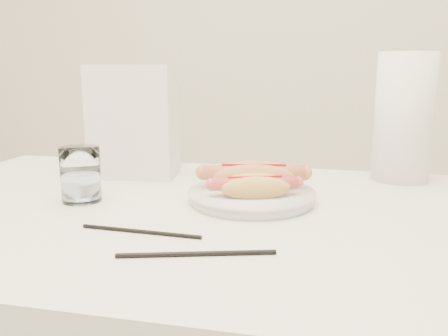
% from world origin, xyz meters
% --- Properties ---
extents(table, '(1.20, 0.80, 0.75)m').
position_xyz_m(table, '(0.00, 0.00, 0.69)').
color(table, white).
rests_on(table, ground).
extents(plate, '(0.25, 0.25, 0.02)m').
position_xyz_m(plate, '(0.13, 0.06, 0.76)').
color(plate, silver).
rests_on(plate, table).
extents(hotdog_left, '(0.20, 0.11, 0.05)m').
position_xyz_m(hotdog_left, '(0.13, 0.09, 0.80)').
color(hotdog_left, tan).
rests_on(hotdog_left, plate).
extents(hotdog_right, '(0.16, 0.10, 0.04)m').
position_xyz_m(hotdog_right, '(0.15, 0.03, 0.79)').
color(hotdog_right, '#E1AA58').
rests_on(hotdog_right, plate).
extents(water_glass, '(0.08, 0.08, 0.11)m').
position_xyz_m(water_glass, '(-0.19, -0.00, 0.80)').
color(water_glass, white).
rests_on(water_glass, table).
extents(chopstick_near, '(0.20, 0.02, 0.01)m').
position_xyz_m(chopstick_near, '(-0.01, -0.15, 0.75)').
color(chopstick_near, black).
rests_on(chopstick_near, table).
extents(chopstick_far, '(0.22, 0.07, 0.01)m').
position_xyz_m(chopstick_far, '(0.10, -0.22, 0.75)').
color(chopstick_far, black).
rests_on(chopstick_far, table).
extents(napkin_box, '(0.20, 0.13, 0.26)m').
position_xyz_m(napkin_box, '(-0.18, 0.22, 0.88)').
color(napkin_box, silver).
rests_on(napkin_box, table).
extents(navy_napkin, '(0.16, 0.16, 0.01)m').
position_xyz_m(navy_napkin, '(0.11, 0.22, 0.75)').
color(navy_napkin, '#101634').
rests_on(navy_napkin, table).
extents(paper_towel_roll, '(0.15, 0.15, 0.29)m').
position_xyz_m(paper_towel_roll, '(0.44, 0.33, 0.89)').
color(paper_towel_roll, white).
rests_on(paper_towel_roll, table).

